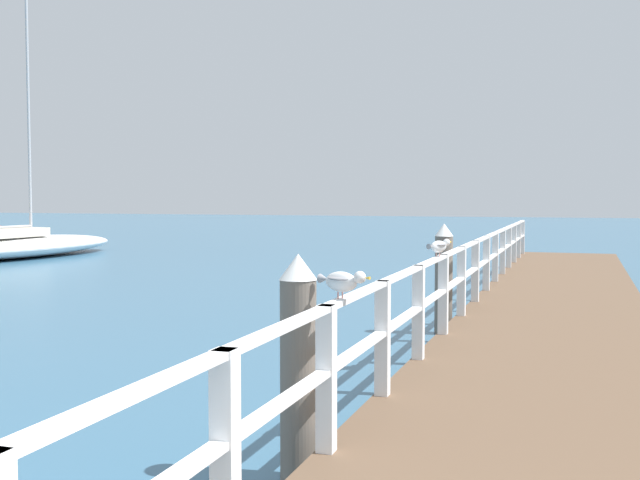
% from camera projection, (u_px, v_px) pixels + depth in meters
% --- Properties ---
extents(pier_deck, '(2.80, 24.26, 0.41)m').
position_uv_depth(pier_deck, '(556.00, 318.00, 12.67)').
color(pier_deck, brown).
rests_on(pier_deck, ground_plane).
extents(pier_railing, '(0.12, 22.78, 1.03)m').
position_uv_depth(pier_railing, '(475.00, 264.00, 13.04)').
color(pier_railing, white).
rests_on(pier_railing, pier_deck).
extents(dock_piling_near, '(0.29, 0.29, 1.76)m').
position_uv_depth(dock_piling_near, '(298.00, 366.00, 5.95)').
color(dock_piling_near, '#6B6056').
rests_on(dock_piling_near, ground_plane).
extents(dock_piling_far, '(0.29, 0.29, 1.76)m').
position_uv_depth(dock_piling_far, '(444.00, 278.00, 12.30)').
color(dock_piling_far, '#6B6056').
rests_on(dock_piling_far, ground_plane).
extents(seagull_foreground, '(0.45, 0.25, 0.21)m').
position_uv_depth(seagull_foreground, '(342.00, 281.00, 5.67)').
color(seagull_foreground, white).
rests_on(seagull_foreground, pier_railing).
extents(seagull_background, '(0.25, 0.45, 0.21)m').
position_uv_depth(seagull_background, '(439.00, 246.00, 9.58)').
color(seagull_background, white).
rests_on(seagull_background, pier_railing).
extents(boat_0, '(3.41, 9.07, 9.55)m').
position_uv_depth(boat_0, '(21.00, 245.00, 27.51)').
color(boat_0, white).
rests_on(boat_0, ground_plane).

